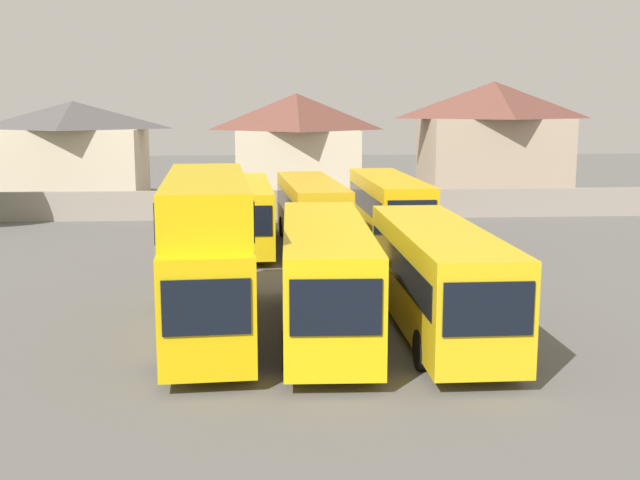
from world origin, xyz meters
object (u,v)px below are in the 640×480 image
at_px(bus_2, 325,272).
at_px(house_terrace_centre, 297,145).
at_px(bus_3, 438,273).
at_px(bus_4, 245,211).
at_px(bus_6, 388,206).
at_px(house_terrace_right, 493,139).
at_px(bus_5, 311,209).
at_px(bus_1, 207,246).
at_px(house_terrace_left, 75,151).

xyz_separation_m(bus_2, house_terrace_centre, (0.57, 36.26, 2.05)).
distance_m(bus_2, house_terrace_centre, 36.33).
xyz_separation_m(bus_2, bus_3, (3.50, -0.20, -0.06)).
bearing_deg(bus_4, bus_6, 90.62).
bearing_deg(bus_6, bus_4, -88.70).
bearing_deg(house_terrace_right, bus_4, -132.15).
bearing_deg(bus_6, house_terrace_centre, -170.97).
bearing_deg(bus_5, bus_6, 91.26).
height_order(bus_1, bus_3, bus_1).
bearing_deg(house_terrace_right, bus_5, -126.59).
bearing_deg(bus_3, house_terrace_right, 161.21).
bearing_deg(house_terrace_centre, bus_2, -90.91).
relative_size(bus_3, house_terrace_centre, 1.18).
distance_m(bus_1, bus_4, 15.16).
xyz_separation_m(bus_2, bus_5, (0.45, 15.37, -0.07)).
relative_size(house_terrace_centre, house_terrace_right, 0.87).
bearing_deg(bus_6, bus_1, -29.00).
relative_size(bus_3, bus_5, 0.98).
height_order(bus_3, bus_5, bus_3).
relative_size(bus_2, bus_4, 1.01).
bearing_deg(house_terrace_centre, bus_4, -99.23).
xyz_separation_m(bus_3, house_terrace_centre, (-2.93, 36.47, 2.11)).
relative_size(bus_2, bus_6, 0.98).
bearing_deg(house_terrace_left, bus_2, -65.91).
height_order(bus_2, bus_5, bus_2).
bearing_deg(bus_1, house_terrace_right, 147.98).
distance_m(bus_4, house_terrace_centre, 21.29).
height_order(house_terrace_left, house_terrace_centre, house_terrace_centre).
height_order(bus_2, house_terrace_left, house_terrace_left).
bearing_deg(house_terrace_left, house_terrace_right, 1.57).
bearing_deg(bus_6, bus_5, -86.57).
bearing_deg(bus_4, house_terrace_right, 135.65).
distance_m(bus_1, bus_6, 17.46).
bearing_deg(house_terrace_centre, house_terrace_left, -174.00).
bearing_deg(house_terrace_left, bus_4, -56.69).
xyz_separation_m(bus_3, bus_5, (-3.05, 15.57, -0.01)).
distance_m(bus_3, bus_5, 15.87).
relative_size(bus_3, house_terrace_left, 1.10).
height_order(bus_3, house_terrace_centre, house_terrace_centre).
bearing_deg(bus_2, bus_4, -167.84).
height_order(bus_4, house_terrace_centre, house_terrace_centre).
xyz_separation_m(bus_4, house_terrace_centre, (3.40, 20.91, 2.15)).
bearing_deg(house_terrace_right, bus_6, -119.02).
bearing_deg(bus_5, house_terrace_centre, 175.97).
height_order(bus_4, house_terrace_left, house_terrace_left).
height_order(bus_2, bus_4, bus_2).
bearing_deg(bus_1, bus_2, 82.58).
relative_size(bus_1, house_terrace_left, 1.10).
bearing_deg(house_terrace_right, house_terrace_centre, 176.75).
distance_m(bus_3, house_terrace_right, 37.63).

